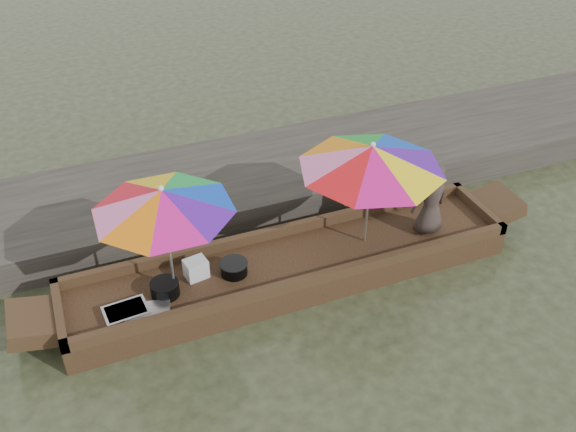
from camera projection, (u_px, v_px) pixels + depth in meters
name	position (u px, v px, depth m)	size (l,w,h in m)	color
water	(291.00, 279.00, 8.74)	(80.00, 80.00, 0.00)	#2A2F1C
dock	(239.00, 183.00, 10.25)	(22.00, 2.20, 0.50)	#2D2B26
boat_hull	(291.00, 270.00, 8.64)	(6.03, 1.20, 0.35)	black
cooking_pot	(165.00, 289.00, 7.94)	(0.36, 0.36, 0.19)	black
tray_crayfish	(126.00, 312.00, 7.67)	(0.52, 0.36, 0.09)	silver
tray_scallop	(149.00, 313.00, 7.68)	(0.52, 0.36, 0.06)	silver
charcoal_grill	(234.00, 269.00, 8.26)	(0.35, 0.35, 0.16)	black
supply_bag	(196.00, 269.00, 8.19)	(0.28, 0.22, 0.26)	silver
vendor	(431.00, 198.00, 8.76)	(0.53, 0.35, 1.08)	#382D28
umbrella_bow	(168.00, 241.00, 7.61)	(1.68, 1.68, 1.55)	blue
umbrella_stern	(369.00, 194.00, 8.42)	(1.92, 1.92, 1.55)	blue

